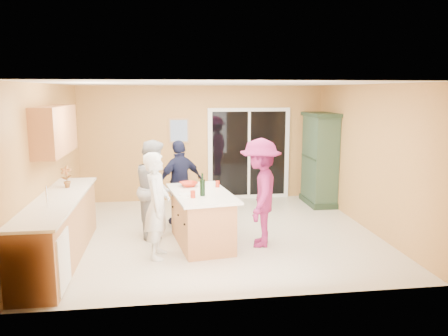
{
  "coord_description": "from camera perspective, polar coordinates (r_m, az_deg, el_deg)",
  "views": [
    {
      "loc": [
        -0.86,
        -7.34,
        2.48
      ],
      "look_at": [
        0.15,
        0.1,
        1.15
      ],
      "focal_mm": 35.0,
      "sensor_mm": 36.0,
      "label": 1
    }
  ],
  "objects": [
    {
      "name": "floor",
      "position": [
        7.8,
        -1.0,
        -8.5
      ],
      "size": [
        5.5,
        5.5,
        0.0
      ],
      "primitive_type": "plane",
      "color": "beige",
      "rests_on": "ground"
    },
    {
      "name": "wall_right",
      "position": [
        8.27,
        18.26,
        1.33
      ],
      "size": [
        0.1,
        5.0,
        2.6
      ],
      "primitive_type": "cube",
      "color": "#F0B463",
      "rests_on": "ground"
    },
    {
      "name": "framed_picture",
      "position": [
        9.87,
        -5.91,
        4.87
      ],
      "size": [
        0.46,
        0.04,
        0.56
      ],
      "color": "#AC8056",
      "rests_on": "wall_back"
    },
    {
      "name": "white_plate",
      "position": [
        6.9,
        -4.96,
        -3.46
      ],
      "size": [
        0.32,
        0.32,
        0.02
      ],
      "primitive_type": "cylinder",
      "rotation": [
        0.0,
        0.0,
        0.4
      ],
      "color": "white",
      "rests_on": "kitchen_island"
    },
    {
      "name": "ceiling",
      "position": [
        7.4,
        -1.07,
        10.97
      ],
      "size": [
        5.5,
        5.0,
        0.1
      ],
      "primitive_type": "cube",
      "color": "silver",
      "rests_on": "wall_back"
    },
    {
      "name": "wall_back",
      "position": [
        9.95,
        -2.72,
        3.22
      ],
      "size": [
        5.5,
        0.1,
        2.6
      ],
      "primitive_type": "cube",
      "color": "#F0B463",
      "rests_on": "ground"
    },
    {
      "name": "tulip_vase",
      "position": [
        7.46,
        -19.89,
        -1.09
      ],
      "size": [
        0.19,
        0.13,
        0.36
      ],
      "primitive_type": "imported",
      "rotation": [
        0.0,
        0.0,
        -0.02
      ],
      "color": "red",
      "rests_on": "left_cabinet_run"
    },
    {
      "name": "kitchen_island",
      "position": [
        7.18,
        -2.94,
        -6.77
      ],
      "size": [
        1.13,
        1.76,
        0.87
      ],
      "rotation": [
        0.0,
        0.0,
        0.15
      ],
      "color": "#B87B47",
      "rests_on": "floor"
    },
    {
      "name": "green_hutch",
      "position": [
        9.78,
        12.4,
        1.0
      ],
      "size": [
        0.58,
        1.1,
        2.02
      ],
      "color": "#1E3121",
      "rests_on": "floor"
    },
    {
      "name": "sliding_door",
      "position": [
        10.1,
        3.26,
        1.89
      ],
      "size": [
        1.9,
        0.07,
        2.1
      ],
      "color": "white",
      "rests_on": "floor"
    },
    {
      "name": "woman_grey",
      "position": [
        7.59,
        -9.03,
        -2.61
      ],
      "size": [
        0.65,
        0.83,
        1.67
      ],
      "primitive_type": "imported",
      "rotation": [
        0.0,
        0.0,
        1.59
      ],
      "color": "#9A9A9C",
      "rests_on": "floor"
    },
    {
      "name": "woman_magenta",
      "position": [
        7.03,
        4.75,
        -3.23
      ],
      "size": [
        0.92,
        1.26,
        1.74
      ],
      "primitive_type": "imported",
      "rotation": [
        0.0,
        0.0,
        -1.84
      ],
      "color": "maroon",
      "rests_on": "floor"
    },
    {
      "name": "woman_white",
      "position": [
        6.58,
        -8.71,
        -4.87
      ],
      "size": [
        0.46,
        0.63,
        1.6
      ],
      "primitive_type": "imported",
      "rotation": [
        0.0,
        0.0,
        1.43
      ],
      "color": "silver",
      "rests_on": "floor"
    },
    {
      "name": "tumbler_near",
      "position": [
        6.7,
        -4.08,
        -3.43
      ],
      "size": [
        0.1,
        0.1,
        0.11
      ],
      "primitive_type": "cylinder",
      "rotation": [
        0.0,
        0.0,
        -0.35
      ],
      "color": "#B22813",
      "rests_on": "kitchen_island"
    },
    {
      "name": "woman_navy",
      "position": [
        8.19,
        -5.73,
        -1.9
      ],
      "size": [
        1.0,
        0.78,
        1.59
      ],
      "primitive_type": "imported",
      "rotation": [
        0.0,
        0.0,
        3.63
      ],
      "color": "black",
      "rests_on": "floor"
    },
    {
      "name": "wine_bottle",
      "position": [
        6.8,
        -2.83,
        -2.51
      ],
      "size": [
        0.08,
        0.08,
        0.36
      ],
      "rotation": [
        0.0,
        0.0,
        0.36
      ],
      "color": "black",
      "rests_on": "kitchen_island"
    },
    {
      "name": "upper_cabinets",
      "position": [
        7.37,
        -21.22,
        4.65
      ],
      "size": [
        0.35,
        1.6,
        0.75
      ],
      "primitive_type": "cube",
      "color": "#B87B47",
      "rests_on": "wall_left"
    },
    {
      "name": "wall_left",
      "position": [
        7.68,
        -21.88,
        0.47
      ],
      "size": [
        0.1,
        5.0,
        2.6
      ],
      "primitive_type": "cube",
      "color": "#F0B463",
      "rests_on": "ground"
    },
    {
      "name": "left_cabinet_run",
      "position": [
        6.8,
        -21.06,
        -7.92
      ],
      "size": [
        0.65,
        3.05,
        1.24
      ],
      "color": "#B87B47",
      "rests_on": "floor"
    },
    {
      "name": "wall_front",
      "position": [
        5.06,
        2.28,
        -3.47
      ],
      "size": [
        5.5,
        0.1,
        2.6
      ],
      "primitive_type": "cube",
      "color": "#F0B463",
      "rests_on": "ground"
    },
    {
      "name": "tumbler_far",
      "position": [
        7.42,
        -0.86,
        -2.11
      ],
      "size": [
        0.08,
        0.08,
        0.11
      ],
      "primitive_type": "cylinder",
      "rotation": [
        0.0,
        0.0,
        -0.15
      ],
      "color": "#B22813",
      "rests_on": "kitchen_island"
    },
    {
      "name": "serving_bowl",
      "position": [
        7.5,
        -4.63,
        -2.13
      ],
      "size": [
        0.37,
        0.37,
        0.07
      ],
      "primitive_type": "imported",
      "rotation": [
        0.0,
        0.0,
        0.27
      ],
      "color": "#B22813",
      "rests_on": "kitchen_island"
    }
  ]
}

